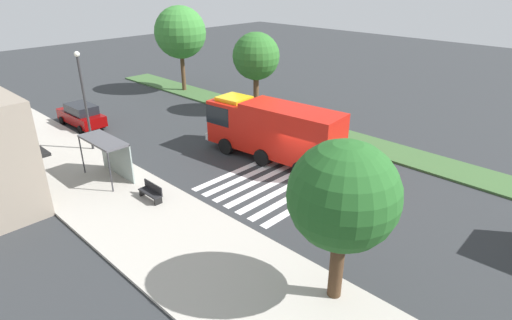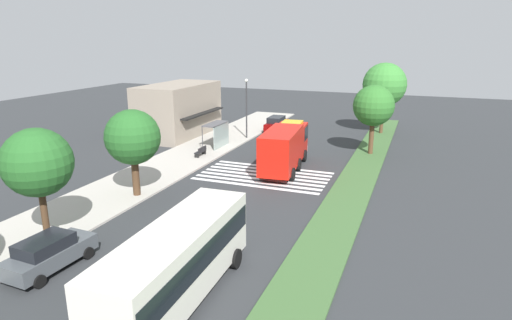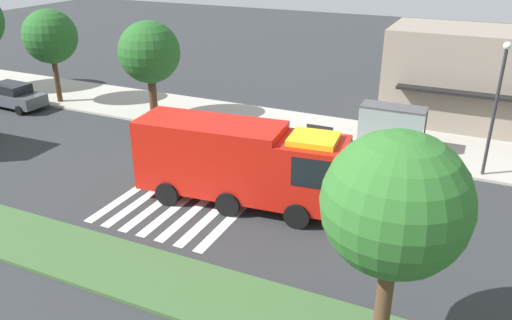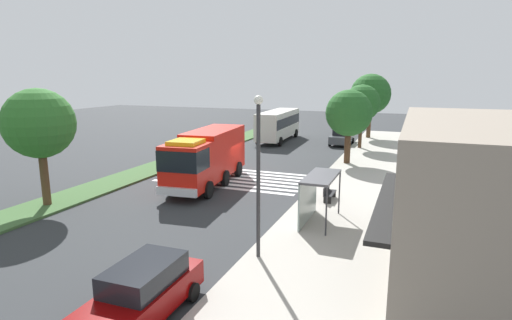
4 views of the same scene
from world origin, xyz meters
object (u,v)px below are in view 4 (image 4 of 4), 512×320
object	(u,v)px
transit_bus	(278,123)
sidewalk_tree_center	(349,113)
bus_stop_shelter	(314,189)
bench_near_shelter	(329,193)
sidewalk_tree_far_west	(370,94)
median_tree_far_west	(39,124)
street_lamp	(258,165)
sidewalk_tree_west	(362,103)
fire_truck	(206,156)
parked_car_west	(342,137)
parked_car_mid	(142,293)

from	to	relation	value
transit_bus	sidewalk_tree_center	distance (m)	14.32
bus_stop_shelter	bench_near_shelter	size ratio (longest dim) A/B	2.19
sidewalk_tree_far_west	sidewalk_tree_center	world-z (taller)	sidewalk_tree_far_west
bench_near_shelter	median_tree_far_west	distance (m)	17.12
transit_bus	bus_stop_shelter	size ratio (longest dim) A/B	2.89
street_lamp	sidewalk_tree_west	size ratio (longest dim) A/B	1.02
transit_bus	sidewalk_tree_west	world-z (taller)	sidewalk_tree_west
fire_truck	bus_stop_shelter	distance (m)	9.87
bus_stop_shelter	sidewalk_tree_center	distance (m)	15.44
parked_car_west	sidewalk_tree_center	bearing A→B (deg)	15.03
bus_stop_shelter	sidewalk_tree_center	xyz separation A→B (m)	(-15.22, -0.75, 2.50)
street_lamp	sidewalk_tree_west	distance (m)	28.39
parked_car_west	transit_bus	xyz separation A→B (m)	(-0.11, -7.44, 1.17)
parked_car_west	parked_car_mid	bearing A→B (deg)	2.89
sidewalk_tree_far_west	median_tree_far_west	world-z (taller)	sidewalk_tree_far_west
transit_bus	bench_near_shelter	xyz separation A→B (m)	(21.55, 10.35, -1.47)
sidewalk_tree_far_west	sidewalk_tree_center	bearing A→B (deg)	0.00
bus_stop_shelter	sidewalk_tree_west	world-z (taller)	sidewalk_tree_west
transit_bus	sidewalk_tree_center	xyz separation A→B (m)	(10.33, 9.64, 2.32)
fire_truck	transit_bus	distance (m)	20.97
fire_truck	parked_car_mid	xyz separation A→B (m)	(14.94, 5.75, -1.18)
bench_near_shelter	sidewalk_tree_far_west	world-z (taller)	sidewalk_tree_far_west
parked_car_west	street_lamp	distance (m)	30.60
bench_near_shelter	median_tree_far_west	size ratio (longest dim) A/B	0.24
street_lamp	parked_car_mid	bearing A→B (deg)	-18.65
bus_stop_shelter	street_lamp	distance (m)	5.51
fire_truck	parked_car_west	world-z (taller)	fire_truck
sidewalk_tree_far_west	sidewalk_tree_west	distance (m)	7.80
street_lamp	sidewalk_tree_west	world-z (taller)	street_lamp
parked_car_mid	bus_stop_shelter	distance (m)	10.75
sidewalk_tree_far_west	sidewalk_tree_west	world-z (taller)	sidewalk_tree_far_west
bus_stop_shelter	street_lamp	world-z (taller)	street_lamp
parked_car_west	sidewalk_tree_far_west	distance (m)	7.60
parked_car_mid	sidewalk_tree_far_west	size ratio (longest dim) A/B	0.64
transit_bus	median_tree_far_west	size ratio (longest dim) A/B	1.51
street_lamp	transit_bus	bearing A→B (deg)	-163.16
bench_near_shelter	street_lamp	size ratio (longest dim) A/B	0.24
street_lamp	bus_stop_shelter	bearing A→B (deg)	166.90
parked_car_mid	sidewalk_tree_west	xyz separation A→B (m)	(-33.72, 2.20, 3.82)
sidewalk_tree_center	sidewalk_tree_west	bearing A→B (deg)	-180.00
sidewalk_tree_far_west	street_lamp	bearing A→B (deg)	-0.63
bench_near_shelter	sidewalk_tree_far_west	xyz separation A→B (m)	(-27.20, -0.71, 4.73)
transit_bus	sidewalk_tree_far_west	xyz separation A→B (m)	(-5.65, 9.64, 3.26)
transit_bus	sidewalk_tree_far_west	bearing A→B (deg)	-61.65
bench_near_shelter	parked_car_west	bearing A→B (deg)	-172.28
parked_car_mid	street_lamp	xyz separation A→B (m)	(-5.34, 1.80, 3.09)
fire_truck	parked_car_west	bearing A→B (deg)	158.85
fire_truck	bus_stop_shelter	bearing A→B (deg)	56.23
bench_near_shelter	sidewalk_tree_center	size ratio (longest dim) A/B	0.26
parked_car_mid	street_lamp	world-z (taller)	street_lamp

